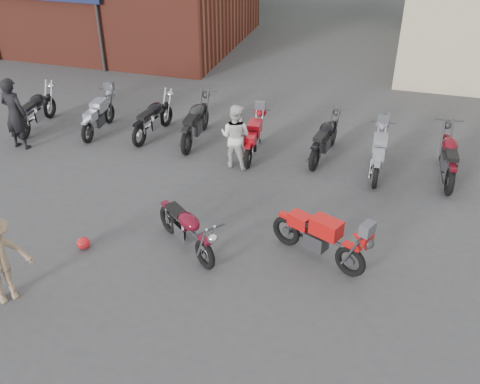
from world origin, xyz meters
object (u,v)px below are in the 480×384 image
(row_bike_2, at_px, (153,116))
(row_bike_3, at_px, (195,120))
(row_bike_5, at_px, (325,137))
(row_bike_7, at_px, (449,155))
(row_bike_0, at_px, (36,108))
(row_bike_1, at_px, (98,114))
(sportbike, at_px, (320,235))
(person_light, at_px, (235,136))
(vintage_motorcycle, at_px, (186,226))
(row_bike_4, at_px, (254,137))
(helmet, at_px, (83,243))
(person_dark, at_px, (15,114))
(row_bike_6, at_px, (379,153))

(row_bike_2, xyz_separation_m, row_bike_3, (1.24, 0.00, 0.05))
(row_bike_5, bearing_deg, row_bike_7, -85.24)
(row_bike_0, xyz_separation_m, row_bike_1, (1.84, 0.23, -0.05))
(sportbike, relative_size, person_light, 1.24)
(row_bike_1, bearing_deg, sportbike, -123.56)
(row_bike_1, height_order, row_bike_7, row_bike_7)
(vintage_motorcycle, distance_m, row_bike_7, 6.62)
(vintage_motorcycle, height_order, row_bike_1, vintage_motorcycle)
(row_bike_1, xyz_separation_m, row_bike_2, (1.57, 0.23, 0.04))
(row_bike_3, height_order, row_bike_4, row_bike_3)
(helmet, xyz_separation_m, row_bike_7, (6.88, 4.99, 0.50))
(person_light, bearing_deg, row_bike_0, 2.63)
(sportbike, distance_m, row_bike_4, 4.48)
(sportbike, distance_m, row_bike_3, 5.84)
(person_dark, height_order, row_bike_0, person_dark)
(sportbike, relative_size, row_bike_6, 1.04)
(row_bike_3, relative_size, row_bike_7, 1.02)
(person_dark, xyz_separation_m, person_light, (5.78, 0.66, -0.15))
(vintage_motorcycle, height_order, row_bike_6, vintage_motorcycle)
(helmet, relative_size, row_bike_2, 0.13)
(row_bike_6, bearing_deg, helmet, 130.78)
(row_bike_1, relative_size, row_bike_2, 0.94)
(sportbike, bearing_deg, row_bike_3, 158.24)
(row_bike_5, bearing_deg, row_bike_3, 99.15)
(row_bike_7, bearing_deg, row_bike_6, 95.80)
(row_bike_3, relative_size, row_bike_5, 1.08)
(person_dark, bearing_deg, row_bike_7, -168.52)
(row_bike_2, bearing_deg, person_dark, 124.92)
(row_bike_0, relative_size, row_bike_7, 0.96)
(person_light, relative_size, row_bike_7, 0.76)
(row_bike_2, bearing_deg, row_bike_1, 104.73)
(row_bike_1, distance_m, row_bike_3, 2.82)
(sportbike, bearing_deg, row_bike_5, 121.95)
(helmet, height_order, row_bike_0, row_bike_0)
(helmet, bearing_deg, vintage_motorcycle, 15.24)
(row_bike_3, xyz_separation_m, row_bike_4, (1.73, -0.38, -0.10))
(person_light, relative_size, row_bike_3, 0.75)
(row_bike_3, bearing_deg, row_bike_0, 92.33)
(row_bike_7, bearing_deg, person_dark, 94.90)
(person_dark, xyz_separation_m, row_bike_1, (1.54, 1.46, -0.42))
(person_dark, bearing_deg, row_bike_6, -168.68)
(person_dark, relative_size, row_bike_4, 1.05)
(row_bike_4, bearing_deg, helmet, 151.58)
(row_bike_3, bearing_deg, row_bike_2, 86.79)
(row_bike_3, bearing_deg, person_light, -129.02)
(vintage_motorcycle, height_order, row_bike_0, row_bike_0)
(row_bike_1, relative_size, row_bike_5, 0.93)
(row_bike_4, height_order, row_bike_5, row_bike_5)
(sportbike, xyz_separation_m, row_bike_2, (-5.29, 4.20, -0.00))
(vintage_motorcycle, relative_size, row_bike_1, 1.03)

